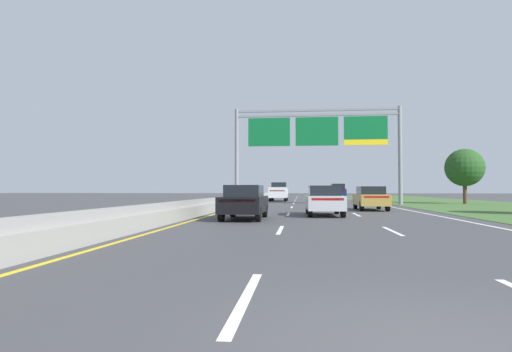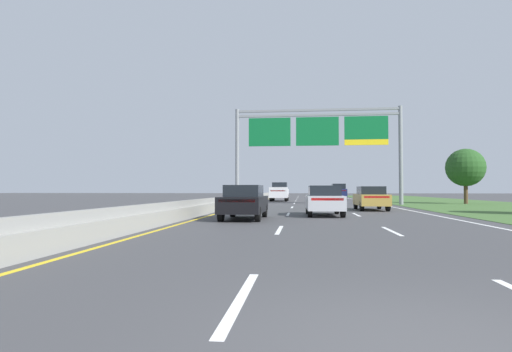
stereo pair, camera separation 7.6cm
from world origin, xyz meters
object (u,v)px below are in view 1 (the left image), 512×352
object	(u,v)px
pickup_truck_white	(279,192)
car_gold_right_lane_sedan	(371,198)
car_silver_centre_lane_sedan	(324,200)
car_navy_right_lane_suv	(338,191)
overhead_sign_gantry	(317,135)
car_black_left_lane_sedan	(245,201)
roadside_tree_mid	(465,168)

from	to	relation	value
pickup_truck_white	car_gold_right_lane_sedan	world-z (taller)	pickup_truck_white
car_silver_centre_lane_sedan	car_navy_right_lane_suv	bearing A→B (deg)	-7.18
overhead_sign_gantry	car_silver_centre_lane_sedan	size ratio (longest dim) A/B	3.40
car_navy_right_lane_suv	pickup_truck_white	bearing A→B (deg)	134.63
car_black_left_lane_sedan	car_navy_right_lane_suv	world-z (taller)	car_navy_right_lane_suv
pickup_truck_white	car_silver_centre_lane_sedan	distance (m)	27.05
pickup_truck_white	overhead_sign_gantry	bearing A→B (deg)	-159.28
pickup_truck_white	car_black_left_lane_sedan	xyz separation A→B (m)	(-0.00, -29.89, -0.26)
pickup_truck_white	car_navy_right_lane_suv	bearing A→B (deg)	-45.66
pickup_truck_white	car_silver_centre_lane_sedan	xyz separation A→B (m)	(3.80, -26.78, -0.26)
overhead_sign_gantry	car_silver_centre_lane_sedan	distance (m)	16.84
car_silver_centre_lane_sedan	car_black_left_lane_sedan	distance (m)	4.92
car_gold_right_lane_sedan	car_navy_right_lane_suv	world-z (taller)	car_navy_right_lane_suv
car_silver_centre_lane_sedan	car_navy_right_lane_suv	size ratio (longest dim) A/B	0.94
roadside_tree_mid	car_gold_right_lane_sedan	bearing A→B (deg)	-129.91
pickup_truck_white	car_silver_centre_lane_sedan	size ratio (longest dim) A/B	1.22
pickup_truck_white	roadside_tree_mid	size ratio (longest dim) A/B	1.04
overhead_sign_gantry	car_navy_right_lane_suv	xyz separation A→B (m)	(3.39, 18.02, -5.17)
car_black_left_lane_sedan	car_navy_right_lane_suv	bearing A→B (deg)	-10.92
pickup_truck_white	roadside_tree_mid	xyz separation A→B (m)	(17.98, -7.70, 2.35)
car_navy_right_lane_suv	roadside_tree_mid	bearing A→B (deg)	-144.00
car_silver_centre_lane_sedan	car_navy_right_lane_suv	xyz separation A→B (m)	(3.62, 33.95, 0.28)
overhead_sign_gantry	roadside_tree_mid	size ratio (longest dim) A/B	2.89
overhead_sign_gantry	pickup_truck_white	world-z (taller)	overhead_sign_gantry
car_silver_centre_lane_sedan	car_black_left_lane_sedan	bearing A→B (deg)	128.16
car_silver_centre_lane_sedan	car_navy_right_lane_suv	distance (m)	34.14
pickup_truck_white	roadside_tree_mid	world-z (taller)	roadside_tree_mid
car_navy_right_lane_suv	roadside_tree_mid	distance (m)	18.39
overhead_sign_gantry	car_black_left_lane_sedan	bearing A→B (deg)	-101.98
pickup_truck_white	roadside_tree_mid	distance (m)	19.70
overhead_sign_gantry	pickup_truck_white	bearing A→B (deg)	110.40
car_black_left_lane_sedan	car_gold_right_lane_sedan	distance (m)	11.74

